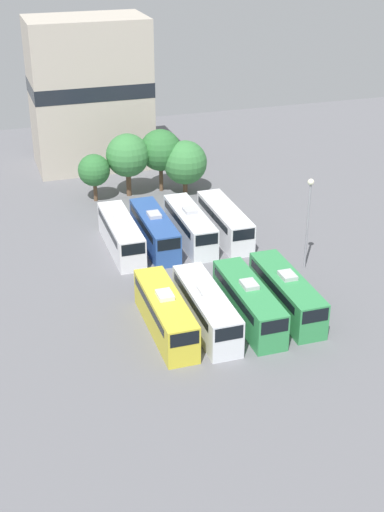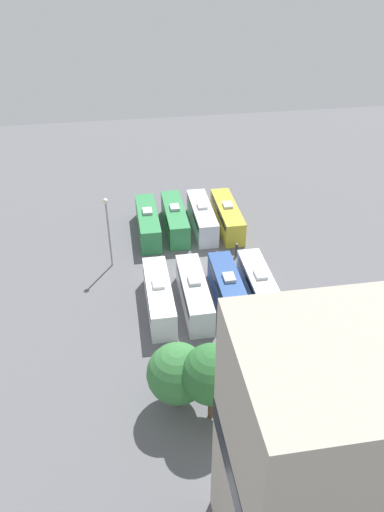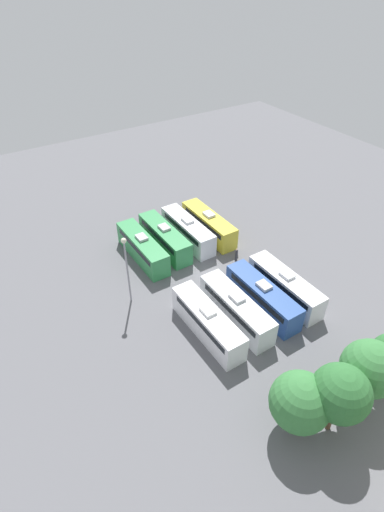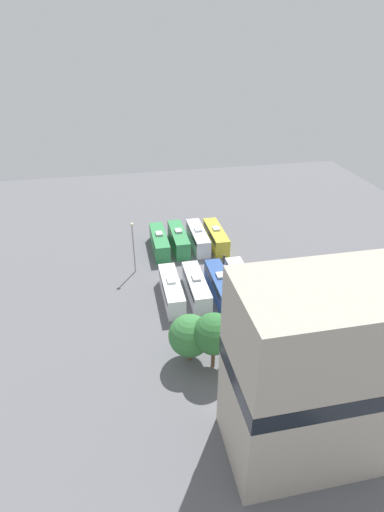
{
  "view_description": "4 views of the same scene",
  "coord_description": "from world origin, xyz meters",
  "px_view_note": "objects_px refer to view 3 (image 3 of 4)",
  "views": [
    {
      "loc": [
        -18.13,
        -54.69,
        31.21
      ],
      "look_at": [
        -1.0,
        -1.55,
        3.16
      ],
      "focal_mm": 50.0,
      "sensor_mm": 36.0,
      "label": 1
    },
    {
      "loc": [
        8.65,
        48.58,
        34.41
      ],
      "look_at": [
        1.02,
        1.58,
        2.17
      ],
      "focal_mm": 35.0,
      "sensor_mm": 36.0,
      "label": 2
    },
    {
      "loc": [
        22.53,
        31.34,
        32.74
      ],
      "look_at": [
        1.61,
        -1.45,
        2.88
      ],
      "focal_mm": 28.0,
      "sensor_mm": 36.0,
      "label": 3
    },
    {
      "loc": [
        12.22,
        56.09,
        35.34
      ],
      "look_at": [
        0.81,
        -0.23,
        2.43
      ],
      "focal_mm": 28.0,
      "sensor_mm": 36.0,
      "label": 4
    }
  ],
  "objects_px": {
    "tree_1": "(370,369)",
    "worker_person": "(236,255)",
    "bus_0": "(209,224)",
    "bus_4": "(285,286)",
    "tree_2": "(340,394)",
    "bus_2": "(165,237)",
    "tree_3": "(300,402)",
    "bus_5": "(263,296)",
    "bus_6": "(236,308)",
    "bus_7": "(208,322)",
    "bus_1": "(188,230)",
    "bus_3": "(143,248)",
    "light_pole": "(126,261)"
  },
  "relations": [
    {
      "from": "bus_0",
      "to": "bus_6",
      "type": "relative_size",
      "value": 1.0
    },
    {
      "from": "tree_3",
      "to": "bus_0",
      "type": "bearing_deg",
      "value": -110.42
    },
    {
      "from": "bus_0",
      "to": "bus_3",
      "type": "bearing_deg",
      "value": -0.03
    },
    {
      "from": "bus_1",
      "to": "bus_6",
      "type": "distance_m",
      "value": 16.27
    },
    {
      "from": "worker_person",
      "to": "tree_2",
      "type": "xyz_separation_m",
      "value": [
        7.7,
        22.94,
        4.16
      ]
    },
    {
      "from": "bus_5",
      "to": "worker_person",
      "type": "bearing_deg",
      "value": -109.13
    },
    {
      "from": "bus_1",
      "to": "bus_3",
      "type": "height_order",
      "value": "same"
    },
    {
      "from": "bus_1",
      "to": "bus_6",
      "type": "bearing_deg",
      "value": 76.91
    },
    {
      "from": "bus_3",
      "to": "bus_5",
      "type": "relative_size",
      "value": 1.0
    },
    {
      "from": "bus_2",
      "to": "bus_0",
      "type": "bearing_deg",
      "value": 176.25
    },
    {
      "from": "bus_2",
      "to": "tree_2",
      "type": "xyz_separation_m",
      "value": [
        1.1,
        30.39,
        3.26
      ]
    },
    {
      "from": "bus_1",
      "to": "bus_5",
      "type": "xyz_separation_m",
      "value": [
        0.0,
        15.93,
        0.0
      ]
    },
    {
      "from": "bus_6",
      "to": "worker_person",
      "type": "relative_size",
      "value": 5.74
    },
    {
      "from": "bus_0",
      "to": "tree_3",
      "type": "bearing_deg",
      "value": 69.58
    },
    {
      "from": "bus_5",
      "to": "bus_6",
      "type": "height_order",
      "value": "same"
    },
    {
      "from": "bus_3",
      "to": "tree_3",
      "type": "relative_size",
      "value": 1.65
    },
    {
      "from": "worker_person",
      "to": "tree_1",
      "type": "bearing_deg",
      "value": 80.78
    },
    {
      "from": "tree_1",
      "to": "tree_3",
      "type": "xyz_separation_m",
      "value": [
        6.51,
        -1.29,
        -1.11
      ]
    },
    {
      "from": "bus_2",
      "to": "bus_5",
      "type": "relative_size",
      "value": 1.0
    },
    {
      "from": "bus_7",
      "to": "tree_1",
      "type": "height_order",
      "value": "tree_1"
    },
    {
      "from": "bus_3",
      "to": "bus_7",
      "type": "bearing_deg",
      "value": 89.19
    },
    {
      "from": "tree_2",
      "to": "tree_3",
      "type": "relative_size",
      "value": 1.18
    },
    {
      "from": "bus_2",
      "to": "bus_4",
      "type": "distance_m",
      "value": 17.56
    },
    {
      "from": "bus_1",
      "to": "bus_2",
      "type": "bearing_deg",
      "value": -2.43
    },
    {
      "from": "bus_0",
      "to": "bus_2",
      "type": "height_order",
      "value": "same"
    },
    {
      "from": "bus_1",
      "to": "tree_3",
      "type": "bearing_deg",
      "value": 75.89
    },
    {
      "from": "bus_7",
      "to": "worker_person",
      "type": "height_order",
      "value": "bus_7"
    },
    {
      "from": "tree_1",
      "to": "bus_5",
      "type": "bearing_deg",
      "value": -92.76
    },
    {
      "from": "bus_1",
      "to": "tree_3",
      "type": "xyz_separation_m",
      "value": [
        7.19,
        28.6,
        2.03
      ]
    },
    {
      "from": "light_pole",
      "to": "tree_2",
      "type": "relative_size",
      "value": 1.2
    },
    {
      "from": "bus_3",
      "to": "tree_2",
      "type": "relative_size",
      "value": 1.4
    },
    {
      "from": "bus_4",
      "to": "tree_1",
      "type": "relative_size",
      "value": 1.41
    },
    {
      "from": "bus_3",
      "to": "bus_4",
      "type": "bearing_deg",
      "value": 124.09
    },
    {
      "from": "bus_7",
      "to": "tree_3",
      "type": "xyz_separation_m",
      "value": [
        -0.23,
        12.79,
        2.03
      ]
    },
    {
      "from": "bus_5",
      "to": "bus_7",
      "type": "distance_m",
      "value": 7.42
    },
    {
      "from": "bus_2",
      "to": "bus_3",
      "type": "bearing_deg",
      "value": 7.15
    },
    {
      "from": "bus_5",
      "to": "bus_6",
      "type": "distance_m",
      "value": 3.68
    },
    {
      "from": "bus_1",
      "to": "light_pole",
      "type": "bearing_deg",
      "value": 29.33
    },
    {
      "from": "light_pole",
      "to": "tree_3",
      "type": "bearing_deg",
      "value": 102.83
    },
    {
      "from": "bus_2",
      "to": "tree_2",
      "type": "distance_m",
      "value": 30.58
    },
    {
      "from": "bus_3",
      "to": "tree_1",
      "type": "relative_size",
      "value": 1.41
    },
    {
      "from": "bus_0",
      "to": "worker_person",
      "type": "height_order",
      "value": "bus_0"
    },
    {
      "from": "bus_0",
      "to": "bus_4",
      "type": "distance_m",
      "value": 15.65
    },
    {
      "from": "tree_2",
      "to": "bus_0",
      "type": "bearing_deg",
      "value": -105.06
    },
    {
      "from": "bus_1",
      "to": "bus_5",
      "type": "relative_size",
      "value": 1.0
    },
    {
      "from": "tree_2",
      "to": "bus_2",
      "type": "bearing_deg",
      "value": -92.07
    },
    {
      "from": "tree_1",
      "to": "worker_person",
      "type": "bearing_deg",
      "value": -99.22
    },
    {
      "from": "light_pole",
      "to": "tree_2",
      "type": "xyz_separation_m",
      "value": [
        -7.44,
        23.41,
        -0.94
      ]
    },
    {
      "from": "light_pole",
      "to": "tree_1",
      "type": "bearing_deg",
      "value": 116.44
    },
    {
      "from": "bus_1",
      "to": "bus_7",
      "type": "xyz_separation_m",
      "value": [
        7.42,
        15.81,
        0.0
      ]
    }
  ]
}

